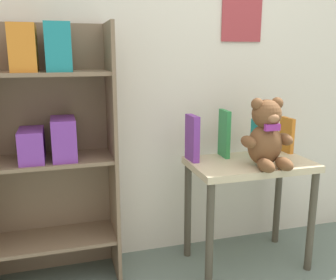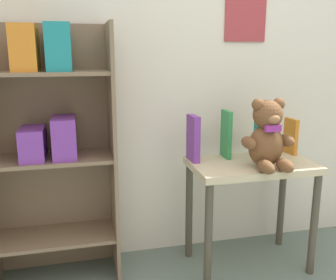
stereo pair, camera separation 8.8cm
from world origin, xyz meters
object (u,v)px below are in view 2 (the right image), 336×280
at_px(display_table, 251,181).
at_px(book_standing_purple, 193,138).
at_px(book_standing_orange, 291,136).
at_px(teddy_bear, 268,137).
at_px(bookshelf_side, 50,136).
at_px(book_standing_green, 226,134).
at_px(book_standing_teal, 260,139).

relative_size(display_table, book_standing_purple, 2.64).
relative_size(display_table, book_standing_orange, 3.20).
bearing_deg(display_table, teddy_bear, -72.63).
xyz_separation_m(bookshelf_side, book_standing_green, (0.93, -0.02, -0.03)).
bearing_deg(teddy_bear, book_standing_green, 119.71).
height_order(bookshelf_side, book_standing_green, bookshelf_side).
xyz_separation_m(book_standing_green, book_standing_orange, (0.39, -0.01, -0.03)).
xyz_separation_m(book_standing_green, book_standing_teal, (0.20, -0.02, -0.03)).
xyz_separation_m(bookshelf_side, book_standing_purple, (0.73, -0.05, -0.04)).
bearing_deg(book_standing_purple, book_standing_teal, -2.42).
bearing_deg(book_standing_teal, book_standing_purple, 179.00).
xyz_separation_m(display_table, book_standing_teal, (0.10, 0.11, 0.20)).
distance_m(teddy_bear, book_standing_purple, 0.38).
bearing_deg(book_standing_teal, bookshelf_side, 176.53).
bearing_deg(bookshelf_side, book_standing_green, -1.45).
bearing_deg(book_standing_orange, book_standing_purple, -179.68).
bearing_deg(teddy_bear, book_standing_purple, 148.05).
xyz_separation_m(bookshelf_side, teddy_bear, (1.06, -0.25, -0.01)).
height_order(bookshelf_side, teddy_bear, bookshelf_side).
distance_m(display_table, book_standing_purple, 0.39).
relative_size(display_table, book_standing_teal, 3.26).
height_order(book_standing_purple, book_standing_orange, book_standing_purple).
xyz_separation_m(teddy_bear, book_standing_orange, (0.26, 0.21, -0.06)).
distance_m(display_table, book_standing_orange, 0.38).
xyz_separation_m(display_table, book_standing_green, (-0.10, 0.13, 0.23)).
bearing_deg(display_table, book_standing_purple, 160.21).
relative_size(bookshelf_side, book_standing_orange, 6.45).
height_order(teddy_bear, book_standing_green, teddy_bear).
relative_size(bookshelf_side, book_standing_teal, 6.56).
distance_m(bookshelf_side, book_standing_orange, 1.32).
xyz_separation_m(book_standing_purple, book_standing_green, (0.20, 0.02, 0.01)).
relative_size(bookshelf_side, book_standing_green, 5.00).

